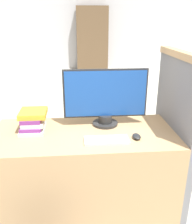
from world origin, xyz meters
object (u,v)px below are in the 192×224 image
object	(u,v)px
monitor	(105,98)
mouse	(137,136)
keyboard	(107,140)
book_stack	(33,121)

from	to	relation	value
monitor	mouse	size ratio (longest dim) A/B	7.05
monitor	keyboard	size ratio (longest dim) A/B	2.10
keyboard	mouse	distance (m)	0.22
keyboard	book_stack	xyz separation A→B (m)	(-0.54, 0.24, 0.07)
monitor	mouse	distance (m)	0.39
monitor	mouse	bearing A→B (deg)	-53.90
keyboard	mouse	bearing A→B (deg)	7.47
monitor	keyboard	bearing A→B (deg)	-94.80
keyboard	book_stack	size ratio (longest dim) A/B	1.20
keyboard	mouse	size ratio (longest dim) A/B	3.36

